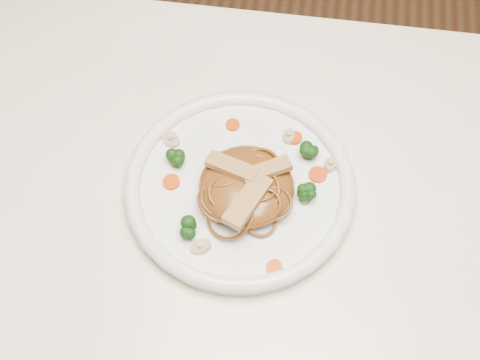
# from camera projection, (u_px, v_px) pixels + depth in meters

# --- Properties ---
(table) EXTENTS (1.20, 0.80, 0.75)m
(table) POSITION_uv_depth(u_px,v_px,m) (283.00, 295.00, 0.89)
(table) COLOR white
(table) RESTS_ON ground
(plate) EXTENTS (0.33, 0.33, 0.02)m
(plate) POSITION_uv_depth(u_px,v_px,m) (240.00, 189.00, 0.85)
(plate) COLOR white
(plate) RESTS_ON table
(noodle_mound) EXTENTS (0.15, 0.15, 0.04)m
(noodle_mound) POSITION_uv_depth(u_px,v_px,m) (247.00, 186.00, 0.82)
(noodle_mound) COLOR brown
(noodle_mound) RESTS_ON plate
(chicken_a) EXTENTS (0.06, 0.05, 0.01)m
(chicken_a) POSITION_uv_depth(u_px,v_px,m) (266.00, 170.00, 0.81)
(chicken_a) COLOR tan
(chicken_a) RESTS_ON noodle_mound
(chicken_b) EXTENTS (0.07, 0.04, 0.01)m
(chicken_b) POSITION_uv_depth(u_px,v_px,m) (232.00, 167.00, 0.81)
(chicken_b) COLOR tan
(chicken_b) RESTS_ON noodle_mound
(chicken_c) EXTENTS (0.05, 0.08, 0.01)m
(chicken_c) POSITION_uv_depth(u_px,v_px,m) (248.00, 201.00, 0.79)
(chicken_c) COLOR tan
(chicken_c) RESTS_ON noodle_mound
(broccoli_0) EXTENTS (0.03, 0.03, 0.03)m
(broccoli_0) POSITION_uv_depth(u_px,v_px,m) (309.00, 150.00, 0.85)
(broccoli_0) COLOR #0D390B
(broccoli_0) RESTS_ON plate
(broccoli_1) EXTENTS (0.03, 0.03, 0.03)m
(broccoli_1) POSITION_uv_depth(u_px,v_px,m) (175.00, 158.00, 0.85)
(broccoli_1) COLOR #0D390B
(broccoli_1) RESTS_ON plate
(broccoli_2) EXTENTS (0.03, 0.03, 0.03)m
(broccoli_2) POSITION_uv_depth(u_px,v_px,m) (188.00, 228.00, 0.79)
(broccoli_2) COLOR #0D390B
(broccoli_2) RESTS_ON plate
(broccoli_3) EXTENTS (0.03, 0.03, 0.03)m
(broccoli_3) POSITION_uv_depth(u_px,v_px,m) (305.00, 194.00, 0.82)
(broccoli_3) COLOR #0D390B
(broccoli_3) RESTS_ON plate
(carrot_0) EXTENTS (0.03, 0.03, 0.00)m
(carrot_0) POSITION_uv_depth(u_px,v_px,m) (294.00, 138.00, 0.87)
(carrot_0) COLOR #C94A07
(carrot_0) RESTS_ON plate
(carrot_1) EXTENTS (0.02, 0.02, 0.00)m
(carrot_1) POSITION_uv_depth(u_px,v_px,m) (171.00, 182.00, 0.84)
(carrot_1) COLOR #C94A07
(carrot_1) RESTS_ON plate
(carrot_2) EXTENTS (0.02, 0.02, 0.00)m
(carrot_2) POSITION_uv_depth(u_px,v_px,m) (318.00, 175.00, 0.85)
(carrot_2) COLOR #C94A07
(carrot_2) RESTS_ON plate
(carrot_3) EXTENTS (0.02, 0.02, 0.00)m
(carrot_3) POSITION_uv_depth(u_px,v_px,m) (233.00, 125.00, 0.89)
(carrot_3) COLOR #C94A07
(carrot_3) RESTS_ON plate
(carrot_4) EXTENTS (0.02, 0.02, 0.00)m
(carrot_4) POSITION_uv_depth(u_px,v_px,m) (274.00, 267.00, 0.78)
(carrot_4) COLOR #C94A07
(carrot_4) RESTS_ON plate
(mushroom_0) EXTENTS (0.03, 0.03, 0.01)m
(mushroom_0) POSITION_uv_depth(u_px,v_px,m) (201.00, 247.00, 0.80)
(mushroom_0) COLOR #C7B795
(mushroom_0) RESTS_ON plate
(mushroom_1) EXTENTS (0.02, 0.02, 0.01)m
(mushroom_1) POSITION_uv_depth(u_px,v_px,m) (330.00, 165.00, 0.85)
(mushroom_1) COLOR #C7B795
(mushroom_1) RESTS_ON plate
(mushroom_2) EXTENTS (0.04, 0.04, 0.01)m
(mushroom_2) POSITION_uv_depth(u_px,v_px,m) (171.00, 139.00, 0.87)
(mushroom_2) COLOR #C7B795
(mushroom_2) RESTS_ON plate
(mushroom_3) EXTENTS (0.02, 0.02, 0.01)m
(mushroom_3) POSITION_uv_depth(u_px,v_px,m) (289.00, 136.00, 0.88)
(mushroom_3) COLOR #C7B795
(mushroom_3) RESTS_ON plate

